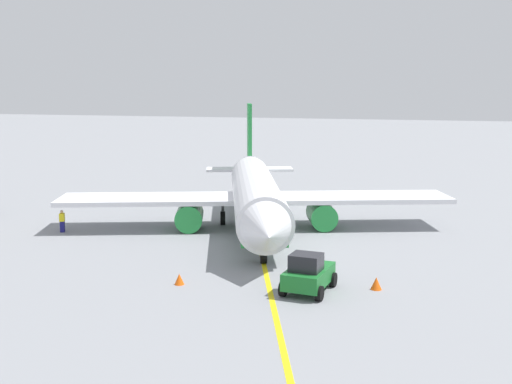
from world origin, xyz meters
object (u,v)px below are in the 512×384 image
pushback_tug (308,274)px  safety_cone_wingtip (179,279)px  airplane (256,196)px  refueling_worker (62,221)px  safety_cone_nose (376,283)px

pushback_tug → safety_cone_wingtip: pushback_tug is taller
airplane → safety_cone_wingtip: (15.13, 0.76, -2.29)m
refueling_worker → safety_cone_nose: bearing=76.0°
airplane → refueling_worker: 15.08m
airplane → safety_cone_nose: airplane is taller
pushback_tug → airplane: bearing=-150.5°
refueling_worker → pushback_tug: bearing=69.9°
refueling_worker → safety_cone_nose: 25.77m
refueling_worker → safety_cone_nose: (6.25, 25.00, -0.48)m
safety_cone_nose → safety_cone_wingtip: size_ratio=1.10×
airplane → safety_cone_nose: 16.92m
refueling_worker → airplane: bearing=114.1°
airplane → pushback_tug: 16.15m
refueling_worker → safety_cone_wingtip: (9.02, 14.43, -0.51)m
airplane → refueling_worker: (6.11, -13.67, -1.78)m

